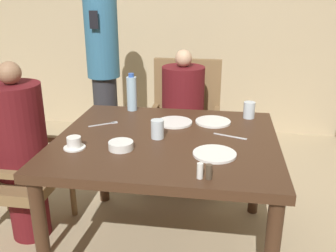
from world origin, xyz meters
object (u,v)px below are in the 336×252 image
at_px(plate_main_left, 215,154).
at_px(glass_tall_near, 249,110).
at_px(plate_dessert_center, 175,122).
at_px(water_bottle, 132,93).
at_px(chair_left_side, 0,161).
at_px(diner_in_left_chair, 21,152).
at_px(chair_far_side, 185,118).
at_px(bowl_small, 121,145).
at_px(standing_host, 103,64).
at_px(plate_main_right, 213,122).
at_px(diner_in_far_chair, 183,119).
at_px(teacup_with_saucer, 74,143).
at_px(glass_tall_mid, 157,129).

relative_size(plate_main_left, glass_tall_near, 2.08).
relative_size(plate_dessert_center, water_bottle, 0.85).
distance_m(chair_left_side, diner_in_left_chair, 0.17).
bearing_deg(chair_left_side, chair_far_side, 42.87).
xyz_separation_m(plate_dessert_center, bowl_small, (-0.22, -0.43, 0.01)).
bearing_deg(chair_left_side, standing_host, 76.44).
relative_size(plate_main_left, bowl_small, 1.68).
height_order(plate_main_right, plate_dessert_center, same).
xyz_separation_m(chair_left_side, diner_in_far_chair, (1.04, 0.81, 0.05)).
height_order(standing_host, teacup_with_saucer, standing_host).
distance_m(standing_host, plate_main_right, 1.37).
height_order(chair_left_side, glass_tall_near, chair_left_side).
relative_size(diner_in_left_chair, glass_tall_near, 10.84).
bearing_deg(water_bottle, plate_main_left, -48.49).
bearing_deg(diner_in_far_chair, glass_tall_near, -40.31).
distance_m(diner_in_far_chair, standing_host, 0.91).
bearing_deg(chair_left_side, water_bottle, 32.40).
height_order(diner_in_left_chair, plate_main_left, diner_in_left_chair).
relative_size(chair_left_side, plate_dessert_center, 4.46).
bearing_deg(glass_tall_mid, plate_main_left, -29.44).
bearing_deg(water_bottle, standing_host, 120.22).
bearing_deg(glass_tall_near, diner_in_left_chair, -162.93).
height_order(diner_in_far_chair, plate_main_left, diner_in_far_chair).
relative_size(chair_far_side, diner_in_far_chair, 0.89).
bearing_deg(bowl_small, water_bottle, 98.72).
bearing_deg(chair_far_side, standing_host, 161.44).
height_order(chair_left_side, teacup_with_saucer, chair_left_side).
bearing_deg(teacup_with_saucer, glass_tall_near, 34.55).
distance_m(teacup_with_saucer, glass_tall_near, 1.12).
relative_size(diner_in_left_chair, plate_main_left, 5.21).
distance_m(standing_host, plate_main_left, 1.75).
bearing_deg(bowl_small, diner_in_left_chair, 164.44).
xyz_separation_m(standing_host, water_bottle, (0.44, -0.75, -0.04)).
bearing_deg(chair_left_side, diner_in_far_chair, 38.00).
relative_size(standing_host, glass_tall_near, 15.88).
height_order(chair_far_side, glass_tall_mid, chair_far_side).
xyz_separation_m(chair_left_side, plate_main_right, (1.29, 0.29, 0.22)).
xyz_separation_m(diner_in_left_chair, teacup_with_saucer, (0.44, -0.22, 0.18)).
bearing_deg(bowl_small, diner_in_far_chair, 78.25).
height_order(standing_host, plate_dessert_center, standing_host).
distance_m(plate_main_left, teacup_with_saucer, 0.72).
distance_m(diner_in_far_chair, bowl_small, 1.04).
relative_size(diner_in_left_chair, chair_far_side, 1.17).
bearing_deg(chair_far_side, chair_left_side, -137.13).
height_order(diner_in_left_chair, standing_host, standing_host).
relative_size(water_bottle, glass_tall_mid, 2.44).
bearing_deg(glass_tall_near, plate_main_left, -107.91).
bearing_deg(chair_far_side, plate_dessert_center, -89.04).
xyz_separation_m(standing_host, plate_main_left, (1.02, -1.41, -0.16)).
height_order(chair_left_side, diner_in_far_chair, diner_in_far_chair).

